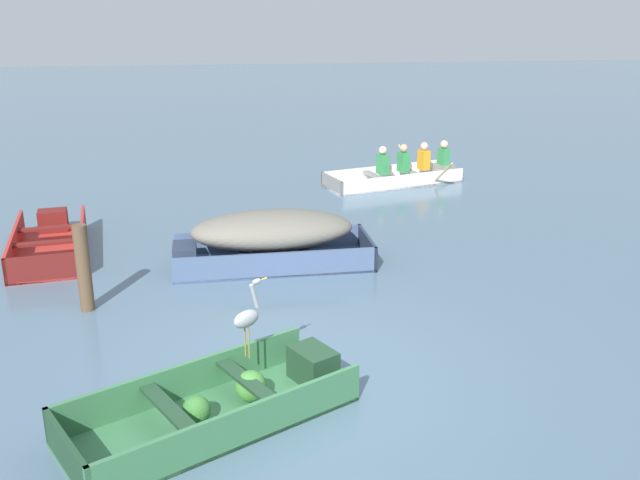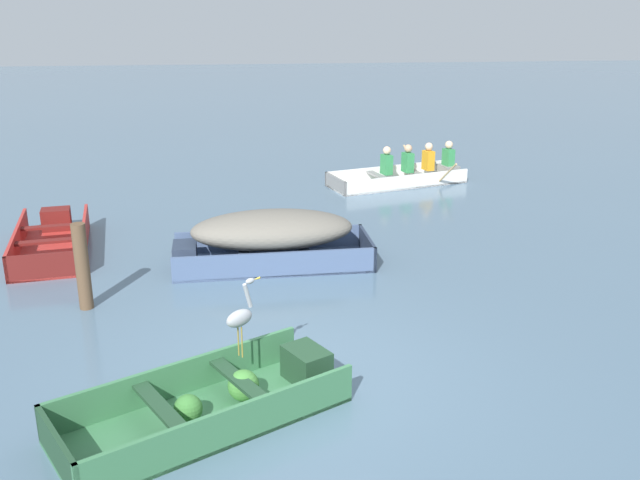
% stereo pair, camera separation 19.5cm
% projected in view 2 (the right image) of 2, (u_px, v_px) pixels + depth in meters
% --- Properties ---
extents(ground_plane, '(80.00, 80.00, 0.00)m').
position_uv_depth(ground_plane, '(294.00, 380.00, 7.86)').
color(ground_plane, slate).
extents(dinghy_green_foreground, '(3.06, 2.39, 0.41)m').
position_uv_depth(dinghy_green_foreground, '(217.00, 402.00, 7.14)').
color(dinghy_green_foreground, '#387047').
rests_on(dinghy_green_foreground, ground).
extents(skiff_red_near_moored, '(1.50, 2.80, 0.42)m').
position_uv_depth(skiff_red_near_moored, '(52.00, 240.00, 11.92)').
color(skiff_red_near_moored, '#AD2D28').
rests_on(skiff_red_near_moored, ground).
extents(skiff_slate_blue_mid_moored, '(3.12, 1.32, 0.87)m').
position_uv_depth(skiff_slate_blue_mid_moored, '(271.00, 234.00, 11.12)').
color(skiff_slate_blue_mid_moored, '#475B7F').
rests_on(skiff_slate_blue_mid_moored, ground).
extents(rowboat_white_with_crew, '(3.26, 2.28, 0.89)m').
position_uv_depth(rowboat_white_with_crew, '(406.00, 173.00, 16.16)').
color(rowboat_white_with_crew, white).
rests_on(rowboat_white_with_crew, ground).
extents(heron_on_dinghy, '(0.40, 0.35, 0.84)m').
position_uv_depth(heron_on_dinghy, '(240.00, 316.00, 7.37)').
color(heron_on_dinghy, olive).
rests_on(heron_on_dinghy, dinghy_green_foreground).
extents(mooring_post, '(0.19, 0.19, 1.20)m').
position_uv_depth(mooring_post, '(82.00, 267.00, 9.49)').
color(mooring_post, brown).
rests_on(mooring_post, ground).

